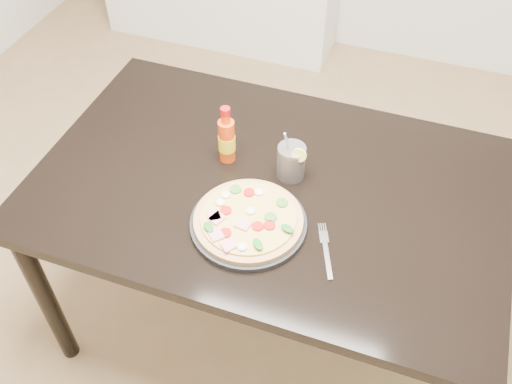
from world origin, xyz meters
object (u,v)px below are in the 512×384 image
(plate, at_px, (248,223))
(pizza, at_px, (248,219))
(hot_sauce_bottle, at_px, (227,140))
(fork, at_px, (326,249))
(cola_cup, at_px, (291,162))
(media_console, at_px, (219,0))
(dining_table, at_px, (269,202))

(plate, relative_size, pizza, 1.07)
(pizza, xyz_separation_m, hot_sauce_bottle, (-0.15, 0.23, 0.05))
(pizza, bearing_deg, fork, -2.20)
(plate, height_order, pizza, pizza)
(plate, height_order, fork, plate)
(cola_cup, distance_m, media_console, 2.10)
(plate, distance_m, fork, 0.22)
(dining_table, xyz_separation_m, fork, (0.22, -0.19, 0.09))
(media_console, bearing_deg, cola_cup, -61.08)
(pizza, bearing_deg, hot_sauce_bottle, 123.15)
(plate, relative_size, hot_sauce_bottle, 1.65)
(plate, bearing_deg, fork, -2.56)
(pizza, height_order, fork, pizza)
(dining_table, relative_size, media_console, 1.00)
(dining_table, distance_m, plate, 0.20)
(cola_cup, bearing_deg, plate, -102.56)
(dining_table, xyz_separation_m, hot_sauce_bottle, (-0.16, 0.06, 0.16))
(pizza, bearing_deg, cola_cup, 77.12)
(fork, bearing_deg, pizza, 155.77)
(hot_sauce_bottle, relative_size, fork, 1.09)
(dining_table, relative_size, pizza, 4.62)
(dining_table, bearing_deg, hot_sauce_bottle, 160.23)
(plate, xyz_separation_m, hot_sauce_bottle, (-0.15, 0.23, 0.07))
(dining_table, height_order, pizza, pizza)
(dining_table, height_order, hot_sauce_bottle, hot_sauce_bottle)
(plate, distance_m, hot_sauce_bottle, 0.29)
(cola_cup, xyz_separation_m, media_console, (-0.98, 1.77, -0.55))
(cola_cup, bearing_deg, pizza, -102.88)
(dining_table, xyz_separation_m, pizza, (-0.00, -0.18, 0.11))
(media_console, bearing_deg, dining_table, -62.99)
(dining_table, bearing_deg, plate, -90.77)
(dining_table, bearing_deg, media_console, 117.01)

